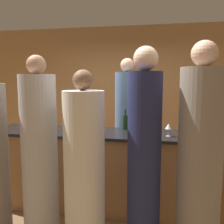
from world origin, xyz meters
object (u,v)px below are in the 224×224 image
(guest_2, at_px, (84,171))
(guest_4, at_px, (40,157))
(guest_0, at_px, (199,164))
(wine_bottle_0, at_px, (125,122))
(wine_bottle_1, at_px, (43,122))
(bartender, at_px, (127,127))
(guest_3, at_px, (144,160))

(guest_2, distance_m, guest_4, 0.52)
(guest_0, distance_m, wine_bottle_0, 1.33)
(guest_2, xyz_separation_m, wine_bottle_1, (-0.82, 0.79, 0.33))
(bartender, height_order, guest_0, guest_0)
(guest_3, bearing_deg, guest_4, 178.91)
(guest_3, height_order, wine_bottle_1, guest_3)
(guest_3, xyz_separation_m, wine_bottle_1, (-1.39, 0.73, 0.20))
(bartender, xyz_separation_m, guest_3, (0.38, -1.61, 0.00))
(wine_bottle_1, bearing_deg, bartender, 41.44)
(guest_0, bearing_deg, wine_bottle_0, 128.85)
(bartender, height_order, guest_4, bartender)
(guest_3, bearing_deg, wine_bottle_0, 107.64)
(guest_3, distance_m, wine_bottle_1, 1.58)
(guest_2, xyz_separation_m, wine_bottle_0, (0.24, 1.08, 0.31))
(guest_3, bearing_deg, bartender, 103.31)
(guest_0, bearing_deg, guest_3, 179.84)
(guest_3, distance_m, guest_4, 1.08)
(bartender, distance_m, wine_bottle_0, 0.62)
(guest_2, height_order, guest_4, guest_4)
(bartender, bearing_deg, wine_bottle_1, 41.44)
(guest_2, height_order, wine_bottle_0, guest_2)
(guest_0, bearing_deg, guest_2, -176.66)
(guest_2, distance_m, wine_bottle_0, 1.15)
(guest_0, distance_m, wine_bottle_1, 2.03)
(bartender, height_order, guest_3, bartender)
(wine_bottle_1, bearing_deg, guest_4, -66.06)
(guest_2, height_order, wine_bottle_1, guest_2)
(bartender, bearing_deg, guest_4, 66.50)
(guest_0, distance_m, guest_3, 0.50)
(guest_2, relative_size, guest_4, 0.92)
(guest_0, relative_size, guest_2, 1.13)
(wine_bottle_0, bearing_deg, guest_4, -126.86)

